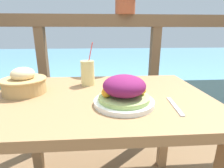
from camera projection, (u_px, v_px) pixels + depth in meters
name	position (u px, v px, depth m)	size (l,w,h in m)	color
patio_table	(100.00, 115.00, 0.88)	(1.05, 0.72, 0.71)	#997047
railing_fence	(99.00, 58.00, 1.42)	(2.80, 0.08, 1.13)	brown
sea_backdrop	(100.00, 67.00, 3.97)	(12.00, 4.00, 0.45)	#568EA8
salad_plate	(123.00, 92.00, 0.72)	(0.25, 0.25, 0.13)	white
drink_glass	(87.00, 73.00, 0.99)	(0.08, 0.08, 0.24)	#DBCC7F
bread_basket	(23.00, 83.00, 0.86)	(0.21, 0.21, 0.13)	tan
knife	(174.00, 106.00, 0.72)	(0.03, 0.18, 0.00)	silver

